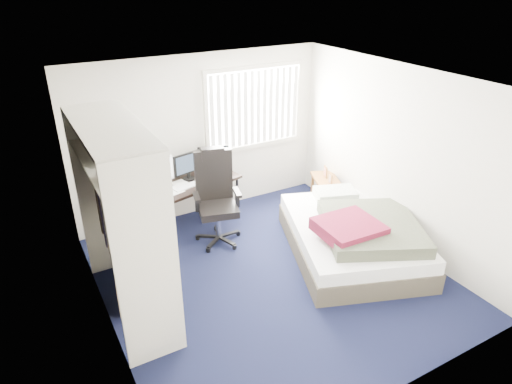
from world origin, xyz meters
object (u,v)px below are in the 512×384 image
object	(u,v)px
bed	(354,236)
nightstand	(327,183)
office_chair	(217,206)
desk	(190,180)

from	to	relation	value
bed	nightstand	bearing A→B (deg)	68.59
office_chair	bed	world-z (taller)	office_chair
nightstand	bed	size ratio (longest dim) A/B	0.32
office_chair	nightstand	size ratio (longest dim) A/B	1.65
desk	nightstand	xyz separation A→B (m)	(2.11, -0.59, -0.31)
desk	office_chair	distance (m)	0.64
desk	nightstand	bearing A→B (deg)	-15.67
desk	office_chair	xyz separation A→B (m)	(0.16, -0.57, -0.23)
desk	nightstand	distance (m)	2.22
office_chair	bed	size ratio (longest dim) A/B	0.53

